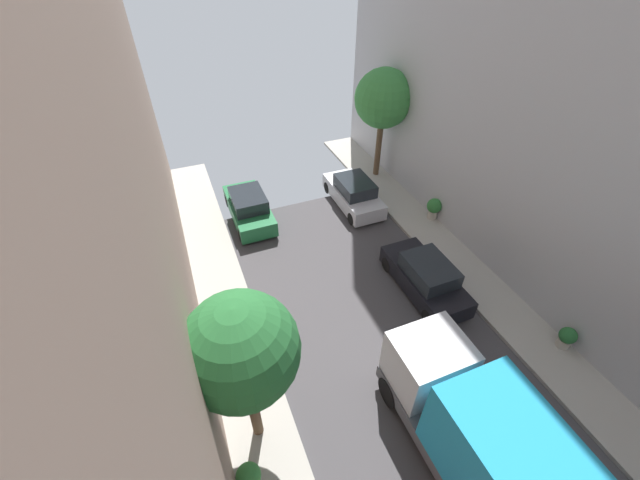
% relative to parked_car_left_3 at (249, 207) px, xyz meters
% --- Properties ---
extents(parked_car_left_3, '(1.78, 4.20, 1.57)m').
position_rel_parked_car_left_3_xyz_m(parked_car_left_3, '(0.00, 0.00, 0.00)').
color(parked_car_left_3, '#1E6638').
rests_on(parked_car_left_3, ground).
extents(parked_car_right_2, '(1.78, 4.20, 1.57)m').
position_rel_parked_car_left_3_xyz_m(parked_car_right_2, '(5.40, -7.43, 0.00)').
color(parked_car_right_2, black).
rests_on(parked_car_right_2, ground).
extents(parked_car_right_3, '(1.78, 4.20, 1.57)m').
position_rel_parked_car_left_3_xyz_m(parked_car_right_3, '(5.40, -0.79, 0.00)').
color(parked_car_right_3, silver).
rests_on(parked_car_right_3, ground).
extents(delivery_truck, '(2.26, 6.60, 3.38)m').
position_rel_parked_car_left_3_xyz_m(delivery_truck, '(2.70, -13.83, 1.07)').
color(delivery_truck, '#4C4C51').
rests_on(delivery_truck, ground).
extents(street_tree_0, '(2.81, 2.81, 5.48)m').
position_rel_parked_car_left_3_xyz_m(street_tree_0, '(-2.37, -10.50, 3.48)').
color(street_tree_0, brown).
rests_on(street_tree_0, sidewalk_left).
extents(street_tree_1, '(3.06, 3.06, 5.97)m').
position_rel_parked_car_left_3_xyz_m(street_tree_1, '(7.97, 1.43, 3.83)').
color(street_tree_1, brown).
rests_on(street_tree_1, sidewalk_right).
extents(potted_plant_0, '(0.66, 0.66, 0.90)m').
position_rel_parked_car_left_3_xyz_m(potted_plant_0, '(-2.93, -11.80, -0.07)').
color(potted_plant_0, brown).
rests_on(potted_plant_0, sidewalk_left).
extents(potted_plant_1, '(0.58, 0.58, 0.86)m').
position_rel_parked_car_left_3_xyz_m(potted_plant_1, '(8.38, -11.65, -0.10)').
color(potted_plant_1, '#B2A899').
rests_on(potted_plant_1, sidewalk_right).
extents(potted_plant_2, '(0.74, 0.74, 1.10)m').
position_rel_parked_car_left_3_xyz_m(potted_plant_2, '(8.50, -3.52, 0.07)').
color(potted_plant_2, '#B2A899').
rests_on(potted_plant_2, sidewalk_right).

